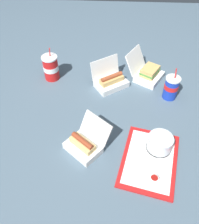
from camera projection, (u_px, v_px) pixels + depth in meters
name	position (u px, v px, depth m)	size (l,w,h in m)	color
ground_plane	(105.00, 114.00, 1.45)	(3.20, 3.20, 0.00)	#4C6070
food_tray	(149.00, 160.00, 1.22)	(0.42, 0.34, 0.01)	red
cake_container	(160.00, 143.00, 1.23)	(0.13, 0.13, 0.08)	black
ketchup_cup	(154.00, 179.00, 1.13)	(0.04, 0.04, 0.02)	white
napkin_stack	(156.00, 167.00, 1.18)	(0.10, 0.10, 0.00)	white
plastic_fork	(138.00, 165.00, 1.19)	(0.11, 0.01, 0.01)	white
clamshell_hotdog_right	(111.00, 81.00, 1.59)	(0.24, 0.25, 0.16)	white
clamshell_sandwich_center	(148.00, 73.00, 1.64)	(0.26, 0.28, 0.17)	white
clamshell_hotdog_left	(84.00, 144.00, 1.25)	(0.25, 0.25, 0.15)	white
soda_cup_front	(171.00, 87.00, 1.49)	(0.09, 0.09, 0.21)	#1938B7
soda_cup_back	(51.00, 68.00, 1.62)	(0.10, 0.10, 0.23)	red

